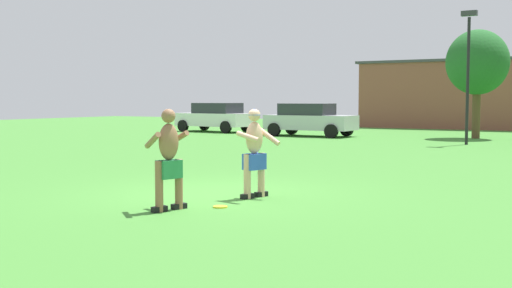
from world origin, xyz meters
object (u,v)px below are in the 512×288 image
(player_in_green, at_px, (169,157))
(car_silver_near_post, at_px, (310,119))
(tree_right_field, at_px, (477,63))
(player_with_cap, at_px, (255,149))
(car_white_far_end, at_px, (215,117))
(frisbee, at_px, (220,207))
(lamp_post, at_px, (468,62))

(player_in_green, bearing_deg, car_silver_near_post, 109.70)
(tree_right_field, bearing_deg, car_silver_near_post, -162.67)
(player_with_cap, xyz_separation_m, car_silver_near_post, (-7.56, 17.83, -0.06))
(car_white_far_end, bearing_deg, car_silver_near_post, -9.87)
(frisbee, distance_m, lamp_post, 17.32)
(car_silver_near_post, height_order, lamp_post, lamp_post)
(player_with_cap, bearing_deg, tree_right_field, 90.74)
(frisbee, distance_m, car_silver_near_post, 20.51)
(player_in_green, bearing_deg, player_with_cap, 74.55)
(frisbee, distance_m, car_white_far_end, 24.44)
(frisbee, relative_size, tree_right_field, 0.05)
(frisbee, xyz_separation_m, car_white_far_end, (-13.86, 20.12, 0.81))
(player_with_cap, relative_size, frisbee, 6.68)
(car_white_far_end, height_order, tree_right_field, tree_right_field)
(car_silver_near_post, bearing_deg, car_white_far_end, 170.13)
(tree_right_field, bearing_deg, frisbee, -89.17)
(player_with_cap, xyz_separation_m, player_in_green, (-0.51, -1.85, -0.02))
(player_with_cap, relative_size, tree_right_field, 0.33)
(frisbee, bearing_deg, player_with_cap, 92.38)
(player_in_green, distance_m, tree_right_field, 22.11)
(car_silver_near_post, xyz_separation_m, car_white_far_end, (-6.26, 1.09, 0.00))
(player_with_cap, relative_size, car_silver_near_post, 0.38)
(car_white_far_end, distance_m, tree_right_field, 13.85)
(lamp_post, bearing_deg, car_silver_near_post, 165.56)
(car_silver_near_post, distance_m, tree_right_field, 8.08)
(player_with_cap, bearing_deg, frisbee, -87.62)
(frisbee, height_order, car_silver_near_post, car_silver_near_post)
(frisbee, height_order, tree_right_field, tree_right_field)
(player_in_green, relative_size, frisbee, 6.72)
(lamp_post, distance_m, tree_right_field, 4.33)
(frisbee, bearing_deg, player_in_green, -130.74)
(car_white_far_end, xyz_separation_m, tree_right_field, (13.55, 1.19, 2.60))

